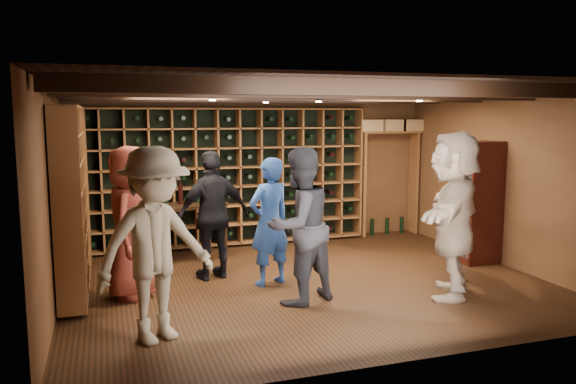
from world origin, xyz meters
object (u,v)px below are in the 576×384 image
object	(u,v)px
man_blue_shirt	(270,222)
guest_khaki	(155,245)
display_cabinet	(477,204)
man_grey_suit	(299,226)
guest_woman_black	(214,215)
guest_beige	(453,214)
guest_red_floral	(130,222)
tasting_table	(185,211)

from	to	relation	value
man_blue_shirt	guest_khaki	distance (m)	2.07
display_cabinet	man_grey_suit	world-z (taller)	man_grey_suit
man_grey_suit	guest_woman_black	xyz separation A→B (m)	(-0.75, 1.26, -0.05)
display_cabinet	man_grey_suit	distance (m)	3.20
man_grey_suit	guest_beige	xyz separation A→B (m)	(1.82, -0.32, 0.09)
man_blue_shirt	man_grey_suit	bearing A→B (deg)	79.16
man_grey_suit	display_cabinet	bearing A→B (deg)	173.48
guest_red_floral	guest_beige	distance (m)	3.82
man_blue_shirt	guest_khaki	size ratio (longest dim) A/B	0.87
man_grey_suit	guest_woman_black	distance (m)	1.47
guest_beige	man_grey_suit	bearing A→B (deg)	-62.47
guest_red_floral	display_cabinet	bearing A→B (deg)	-69.88
guest_beige	guest_woman_black	bearing A→B (deg)	-83.95
guest_khaki	guest_red_floral	bearing A→B (deg)	72.57
man_grey_suit	guest_khaki	bearing A→B (deg)	-2.58
guest_khaki	tasting_table	xyz separation A→B (m)	(0.68, 2.87, -0.18)
man_grey_suit	guest_khaki	size ratio (longest dim) A/B	0.96
guest_red_floral	tasting_table	distance (m)	1.68
guest_woman_black	tasting_table	distance (m)	1.03
guest_woman_black	guest_khaki	distance (m)	2.08
guest_woman_black	guest_khaki	world-z (taller)	guest_khaki
display_cabinet	guest_woman_black	xyz separation A→B (m)	(-3.82, 0.35, -0.01)
guest_khaki	tasting_table	world-z (taller)	guest_khaki
man_blue_shirt	guest_beige	size ratio (longest dim) A/B	0.83
display_cabinet	guest_beige	bearing A→B (deg)	-135.50
man_grey_suit	guest_woman_black	size ratio (longest dim) A/B	1.06
tasting_table	man_grey_suit	bearing A→B (deg)	-86.70
display_cabinet	tasting_table	xyz separation A→B (m)	(-4.05, 1.35, -0.10)
display_cabinet	guest_red_floral	distance (m)	4.89
guest_red_floral	guest_beige	size ratio (longest dim) A/B	0.91
display_cabinet	man_grey_suit	bearing A→B (deg)	-163.59
man_grey_suit	tasting_table	bearing A→B (deg)	-89.27
man_blue_shirt	man_grey_suit	size ratio (longest dim) A/B	0.91
guest_khaki	tasting_table	distance (m)	2.95
display_cabinet	tasting_table	world-z (taller)	display_cabinet
guest_woman_black	guest_beige	size ratio (longest dim) A/B	0.86
display_cabinet	guest_woman_black	bearing A→B (deg)	174.73
display_cabinet	guest_beige	size ratio (longest dim) A/B	0.89
man_blue_shirt	guest_woman_black	bearing A→B (deg)	-57.98
tasting_table	guest_khaki	bearing A→B (deg)	-123.60
guest_red_floral	guest_woman_black	xyz separation A→B (m)	(1.07, 0.45, -0.05)
guest_red_floral	guest_woman_black	size ratio (longest dim) A/B	1.06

